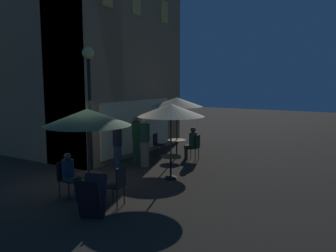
{
  "coord_description": "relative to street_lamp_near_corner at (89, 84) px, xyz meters",
  "views": [
    {
      "loc": [
        -6.85,
        -6.8,
        3.07
      ],
      "look_at": [
        2.65,
        -1.11,
        1.59
      ],
      "focal_mm": 35.88,
      "sensor_mm": 36.0,
      "label": 1
    }
  ],
  "objects": [
    {
      "name": "cafe_building",
      "position": [
        2.92,
        3.2,
        1.13
      ],
      "size": [
        6.56,
        6.96,
        8.27
      ],
      "color": "#AB7F54",
      "rests_on": "ground"
    },
    {
      "name": "patio_umbrella_2",
      "position": [
        4.18,
        -0.66,
        -0.75
      ],
      "size": [
        2.06,
        2.06,
        2.43
      ],
      "color": "black",
      "rests_on": "ground"
    },
    {
      "name": "cafe_chair_3",
      "position": [
        4.03,
        0.18,
        -2.43
      ],
      "size": [
        0.45,
        0.45,
        0.93
      ],
      "rotation": [
        0.0,
        0.0,
        -1.39
      ],
      "color": "black",
      "rests_on": "ground"
    },
    {
      "name": "cafe_chair_1",
      "position": [
        -1.23,
        -2.05,
        -2.4
      ],
      "size": [
        0.46,
        0.46,
        0.99
      ],
      "rotation": [
        0.0,
        0.0,
        1.69
      ],
      "color": "black",
      "rests_on": "ground"
    },
    {
      "name": "patron_standing_4",
      "position": [
        2.67,
        0.25,
        -2.09
      ],
      "size": [
        0.32,
        0.32,
        1.77
      ],
      "rotation": [
        0.0,
        0.0,
        6.15
      ],
      "color": "#2C4A35",
      "rests_on": "ground"
    },
    {
      "name": "patron_standing_2",
      "position": [
        1.38,
        0.1,
        -2.13
      ],
      "size": [
        0.31,
        0.31,
        1.69
      ],
      "rotation": [
        0.0,
        0.0,
        2.23
      ],
      "color": "#203242",
      "rests_on": "ground"
    },
    {
      "name": "patron_seated_0",
      "position": [
        -1.36,
        -0.52,
        -2.32
      ],
      "size": [
        0.34,
        0.53,
        1.19
      ],
      "rotation": [
        0.0,
        0.0,
        -1.53
      ],
      "color": "#263E30",
      "rests_on": "ground"
    },
    {
      "name": "cafe_chair_2",
      "position": [
        4.22,
        -1.48,
        -2.41
      ],
      "size": [
        0.45,
        0.45,
        0.99
      ],
      "rotation": [
        0.0,
        0.0,
        1.62
      ],
      "color": "black",
      "rests_on": "ground"
    },
    {
      "name": "ground_plane",
      "position": [
        -0.61,
        -0.42,
        -2.99
      ],
      "size": [
        60.0,
        60.0,
        0.0
      ],
      "primitive_type": "plane",
      "color": "#2E2820"
    },
    {
      "name": "cafe_table_0",
      "position": [
        1.45,
        -1.98,
        -2.49
      ],
      "size": [
        0.64,
        0.64,
        0.74
      ],
      "color": "black",
      "rests_on": "ground"
    },
    {
      "name": "patio_umbrella_1",
      "position": [
        -1.33,
        -1.2,
        -0.83
      ],
      "size": [
        2.2,
        2.2,
        2.39
      ],
      "color": "black",
      "rests_on": "ground"
    },
    {
      "name": "cafe_chair_0",
      "position": [
        -1.37,
        -0.37,
        -2.44
      ],
      "size": [
        0.44,
        0.44,
        0.94
      ],
      "rotation": [
        0.0,
        0.0,
        -1.53
      ],
      "color": "black",
      "rests_on": "ground"
    },
    {
      "name": "patron_seated_1",
      "position": [
        4.21,
        -1.33,
        -2.27
      ],
      "size": [
        0.34,
        0.53,
        1.29
      ],
      "rotation": [
        0.0,
        0.0,
        1.62
      ],
      "color": "#373D36",
      "rests_on": "ground"
    },
    {
      "name": "cafe_table_2",
      "position": [
        4.18,
        -0.66,
        -2.46
      ],
      "size": [
        0.74,
        0.74,
        0.72
      ],
      "color": "black",
      "rests_on": "ground"
    },
    {
      "name": "cafe_table_1",
      "position": [
        -1.33,
        -1.2,
        -2.5
      ],
      "size": [
        0.63,
        0.63,
        0.73
      ],
      "color": "black",
      "rests_on": "ground"
    },
    {
      "name": "street_lamp_near_corner",
      "position": [
        0.0,
        0.0,
        0.0
      ],
      "size": [
        0.36,
        0.36,
        4.08
      ],
      "color": "black",
      "rests_on": "ground"
    },
    {
      "name": "menu_sandwich_board",
      "position": [
        -2.11,
        -2.02,
        -2.51
      ],
      "size": [
        0.81,
        0.75,
        0.94
      ],
      "rotation": [
        0.0,
        0.0,
        0.38
      ],
      "color": "black",
      "rests_on": "ground"
    },
    {
      "name": "patio_umbrella_0",
      "position": [
        1.45,
        -1.98,
        -0.82
      ],
      "size": [
        2.09,
        2.09,
        2.39
      ],
      "color": "black",
      "rests_on": "ground"
    },
    {
      "name": "patron_standing_3",
      "position": [
        2.32,
        -0.38,
        -2.1
      ],
      "size": [
        0.37,
        0.37,
        1.77
      ],
      "rotation": [
        0.0,
        0.0,
        2.81
      ],
      "color": "#817154",
      "rests_on": "ground"
    }
  ]
}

